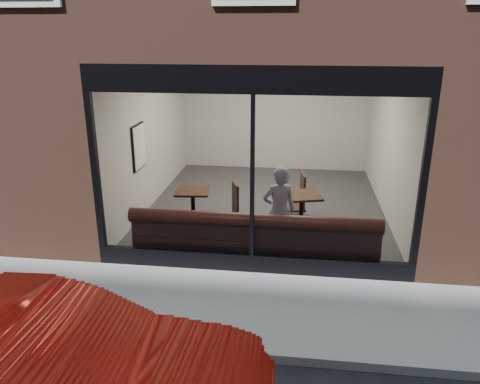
# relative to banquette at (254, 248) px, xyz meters

# --- Properties ---
(ground) EXTENTS (120.00, 120.00, 0.00)m
(ground) POSITION_rel_banquette_xyz_m (0.00, -2.45, -0.23)
(ground) COLOR black
(ground) RESTS_ON ground
(sidewalk_near) EXTENTS (40.00, 2.00, 0.01)m
(sidewalk_near) POSITION_rel_banquette_xyz_m (0.00, -1.45, -0.22)
(sidewalk_near) COLOR gray
(sidewalk_near) RESTS_ON ground
(kerb_near) EXTENTS (40.00, 0.10, 0.12)m
(kerb_near) POSITION_rel_banquette_xyz_m (0.00, -2.50, -0.17)
(kerb_near) COLOR gray
(kerb_near) RESTS_ON ground
(host_building_pier_left) EXTENTS (2.50, 12.00, 3.20)m
(host_building_pier_left) POSITION_rel_banquette_xyz_m (-3.75, 5.55, 1.38)
(host_building_pier_left) COLOR brown
(host_building_pier_left) RESTS_ON ground
(host_building_pier_right) EXTENTS (2.50, 12.00, 3.20)m
(host_building_pier_right) POSITION_rel_banquette_xyz_m (3.75, 5.55, 1.38)
(host_building_pier_right) COLOR brown
(host_building_pier_right) RESTS_ON ground
(host_building_backfill) EXTENTS (5.00, 6.00, 3.20)m
(host_building_backfill) POSITION_rel_banquette_xyz_m (0.00, 8.55, 1.38)
(host_building_backfill) COLOR brown
(host_building_backfill) RESTS_ON ground
(cafe_floor) EXTENTS (6.00, 6.00, 0.00)m
(cafe_floor) POSITION_rel_banquette_xyz_m (0.00, 2.55, -0.21)
(cafe_floor) COLOR #2D2D30
(cafe_floor) RESTS_ON ground
(cafe_ceiling) EXTENTS (6.00, 6.00, 0.00)m
(cafe_ceiling) POSITION_rel_banquette_xyz_m (0.00, 2.55, 2.97)
(cafe_ceiling) COLOR white
(cafe_ceiling) RESTS_ON host_building_upper
(cafe_wall_back) EXTENTS (5.00, 0.00, 5.00)m
(cafe_wall_back) POSITION_rel_banquette_xyz_m (0.00, 5.54, 1.37)
(cafe_wall_back) COLOR beige
(cafe_wall_back) RESTS_ON ground
(cafe_wall_left) EXTENTS (0.00, 6.00, 6.00)m
(cafe_wall_left) POSITION_rel_banquette_xyz_m (-2.49, 2.55, 1.37)
(cafe_wall_left) COLOR beige
(cafe_wall_left) RESTS_ON ground
(cafe_wall_right) EXTENTS (0.00, 6.00, 6.00)m
(cafe_wall_right) POSITION_rel_banquette_xyz_m (2.49, 2.55, 1.37)
(cafe_wall_right) COLOR beige
(cafe_wall_right) RESTS_ON ground
(storefront_kick) EXTENTS (5.00, 0.10, 0.30)m
(storefront_kick) POSITION_rel_banquette_xyz_m (0.00, -0.40, -0.08)
(storefront_kick) COLOR black
(storefront_kick) RESTS_ON ground
(storefront_header) EXTENTS (5.00, 0.10, 0.40)m
(storefront_header) POSITION_rel_banquette_xyz_m (0.00, -0.40, 2.77)
(storefront_header) COLOR black
(storefront_header) RESTS_ON host_building_upper
(storefront_mullion) EXTENTS (0.06, 0.10, 2.50)m
(storefront_mullion) POSITION_rel_banquette_xyz_m (0.00, -0.40, 1.32)
(storefront_mullion) COLOR black
(storefront_mullion) RESTS_ON storefront_kick
(storefront_glass) EXTENTS (4.80, 0.00, 4.80)m
(storefront_glass) POSITION_rel_banquette_xyz_m (0.00, -0.43, 1.33)
(storefront_glass) COLOR white
(storefront_glass) RESTS_ON storefront_kick
(banquette) EXTENTS (4.00, 0.55, 0.45)m
(banquette) POSITION_rel_banquette_xyz_m (0.00, 0.00, 0.00)
(banquette) COLOR #361513
(banquette) RESTS_ON cafe_floor
(person) EXTENTS (0.64, 0.50, 1.56)m
(person) POSITION_rel_banquette_xyz_m (0.38, 0.30, 0.55)
(person) COLOR #93A0C6
(person) RESTS_ON cafe_floor
(cafe_table_left) EXTENTS (0.70, 0.70, 0.04)m
(cafe_table_left) POSITION_rel_banquette_xyz_m (-1.32, 1.25, 0.52)
(cafe_table_left) COLOR black
(cafe_table_left) RESTS_ON cafe_floor
(cafe_table_right) EXTENTS (0.80, 0.80, 0.04)m
(cafe_table_right) POSITION_rel_banquette_xyz_m (0.76, 1.27, 0.52)
(cafe_table_right) COLOR black
(cafe_table_right) RESTS_ON cafe_floor
(cafe_chair_left) EXTENTS (0.48, 0.48, 0.04)m
(cafe_chair_left) POSITION_rel_banquette_xyz_m (-0.65, 1.10, 0.01)
(cafe_chair_left) COLOR black
(cafe_chair_left) RESTS_ON cafe_floor
(cafe_chair_right) EXTENTS (0.54, 0.54, 0.05)m
(cafe_chair_right) POSITION_rel_banquette_xyz_m (0.59, 1.93, 0.01)
(cafe_chair_right) COLOR black
(cafe_chair_right) RESTS_ON cafe_floor
(wall_poster) EXTENTS (0.02, 0.63, 0.83)m
(wall_poster) POSITION_rel_banquette_xyz_m (-2.45, 1.65, 1.25)
(wall_poster) COLOR white
(wall_poster) RESTS_ON cafe_wall_left
(parked_car) EXTENTS (4.24, 1.66, 1.38)m
(parked_car) POSITION_rel_banquette_xyz_m (-1.54, -3.91, 0.46)
(parked_car) COLOR #B0130A
(parked_car) RESTS_ON ground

